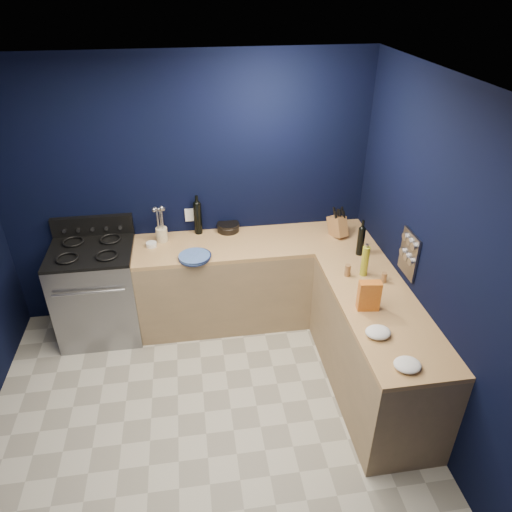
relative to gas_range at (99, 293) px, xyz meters
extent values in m
cube|color=#B6B1A0|center=(0.93, -1.42, -0.47)|extent=(3.50, 3.50, 0.02)
cube|color=silver|center=(0.93, -1.42, 2.15)|extent=(3.50, 3.50, 0.02)
cube|color=black|center=(0.93, 0.34, 0.84)|extent=(3.50, 0.02, 2.60)
cube|color=black|center=(2.69, -1.42, 0.84)|extent=(0.02, 3.50, 2.60)
cube|color=#977B56|center=(1.53, 0.02, -0.03)|extent=(2.30, 0.63, 0.86)
cube|color=olive|center=(1.53, 0.02, 0.42)|extent=(2.30, 0.63, 0.04)
cube|color=#977B56|center=(2.37, -1.13, -0.03)|extent=(0.63, 1.67, 0.86)
cube|color=olive|center=(2.37, -1.13, 0.42)|extent=(0.63, 1.67, 0.04)
cube|color=gray|center=(0.00, 0.00, 0.00)|extent=(0.76, 0.66, 0.92)
cube|color=black|center=(0.00, -0.32, -0.01)|extent=(0.59, 0.02, 0.42)
cube|color=black|center=(0.00, 0.00, 0.48)|extent=(0.76, 0.66, 0.03)
cube|color=black|center=(0.00, 0.30, 0.58)|extent=(0.76, 0.06, 0.20)
cube|color=gray|center=(2.67, -0.87, 0.72)|extent=(0.02, 0.28, 0.38)
cube|color=white|center=(0.93, 0.32, 0.62)|extent=(0.09, 0.02, 0.13)
cylinder|color=#3B6396|center=(0.94, -0.22, 0.46)|extent=(0.30, 0.30, 0.04)
cylinder|color=white|center=(0.55, 0.07, 0.46)|extent=(0.10, 0.10, 0.04)
cylinder|color=beige|center=(0.65, 0.16, 0.51)|extent=(0.15, 0.15, 0.14)
cylinder|color=black|center=(1.01, 0.27, 0.60)|extent=(0.10, 0.10, 0.32)
cylinder|color=black|center=(1.30, 0.27, 0.48)|extent=(0.29, 0.29, 0.08)
cube|color=olive|center=(2.35, 0.02, 0.54)|extent=(0.19, 0.26, 0.24)
cylinder|color=black|center=(2.45, -0.36, 0.57)|extent=(0.08, 0.08, 0.27)
cylinder|color=#9DA122|center=(2.37, -0.70, 0.58)|extent=(0.08, 0.08, 0.27)
cylinder|color=olive|center=(2.23, -0.70, 0.49)|extent=(0.06, 0.06, 0.11)
cylinder|color=olive|center=(2.50, -0.83, 0.49)|extent=(0.06, 0.06, 0.09)
cube|color=#B4390E|center=(2.24, -1.16, 0.56)|extent=(0.18, 0.10, 0.25)
ellipsoid|color=white|center=(2.20, -1.48, 0.47)|extent=(0.19, 0.17, 0.06)
ellipsoid|color=white|center=(2.28, -1.82, 0.47)|extent=(0.23, 0.22, 0.06)
camera|label=1|loc=(0.95, -3.94, 2.70)|focal=33.42mm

